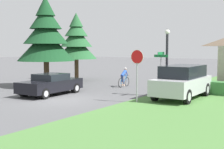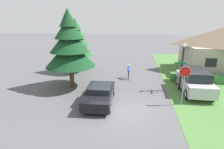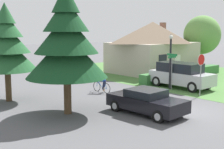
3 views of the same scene
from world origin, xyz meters
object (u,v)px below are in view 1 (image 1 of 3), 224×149
object	(u,v)px
cyclist	(124,78)
street_lamp	(167,56)
street_name_sign	(161,66)
sedan_left_lane	(51,84)
conifer_tall_near	(46,36)
stop_sign	(137,65)
conifer_tall_far	(76,41)
parked_suv_right	(182,81)

from	to	relation	value
cyclist	street_lamp	world-z (taller)	street_lamp
street_lamp	street_name_sign	distance (m)	0.72
street_name_sign	sedan_left_lane	bearing A→B (deg)	-153.02
conifer_tall_near	stop_sign	bearing A→B (deg)	-13.88
street_lamp	conifer_tall_far	size ratio (longest dim) A/B	0.67
cyclist	street_name_sign	xyz separation A→B (m)	(4.35, -2.83, 1.17)
street_name_sign	cyclist	bearing A→B (deg)	146.94
conifer_tall_far	cyclist	bearing A→B (deg)	-16.13
stop_sign	street_name_sign	distance (m)	2.59
stop_sign	conifer_tall_far	xyz separation A→B (m)	(-10.27, 7.19, 1.51)
sedan_left_lane	cyclist	size ratio (longest dim) A/B	2.52
parked_suv_right	sedan_left_lane	bearing A→B (deg)	113.27
street_lamp	conifer_tall_near	bearing A→B (deg)	-175.99
street_name_sign	street_lamp	bearing A→B (deg)	54.94
street_name_sign	conifer_tall_far	distance (m)	11.58
parked_suv_right	street_name_sign	bearing A→B (deg)	95.25
parked_suv_right	conifer_tall_near	distance (m)	11.01
cyclist	stop_sign	distance (m)	6.94
street_name_sign	conifer_tall_near	distance (m)	9.52
stop_sign	conifer_tall_near	distance (m)	9.54
sedan_left_lane	cyclist	world-z (taller)	cyclist
conifer_tall_near	street_lamp	bearing A→B (deg)	4.01
cyclist	stop_sign	xyz separation A→B (m)	(4.13, -5.41, 1.34)
sedan_left_lane	street_lamp	size ratio (longest dim) A/B	1.07
sedan_left_lane	street_lamp	bearing A→B (deg)	-64.53
cyclist	street_name_sign	distance (m)	5.32
sedan_left_lane	conifer_tall_far	bearing A→B (deg)	26.37
sedan_left_lane	cyclist	distance (m)	6.21
parked_suv_right	conifer_tall_far	xyz separation A→B (m)	(-11.81, 4.48, 2.55)
cyclist	conifer_tall_near	distance (m)	6.67
stop_sign	conifer_tall_near	bearing A→B (deg)	-12.32
street_name_sign	conifer_tall_far	xyz separation A→B (m)	(-10.49, 4.61, 1.68)
cyclist	conifer_tall_far	distance (m)	7.00
cyclist	conifer_tall_near	xyz separation A→B (m)	(-4.96, -3.16, 3.15)
conifer_tall_near	conifer_tall_far	world-z (taller)	conifer_tall_near
stop_sign	street_lamp	world-z (taller)	street_lamp
street_lamp	conifer_tall_far	world-z (taller)	conifer_tall_far
cyclist	parked_suv_right	bearing A→B (deg)	-119.32
street_lamp	street_name_sign	xyz separation A→B (m)	(-0.24, -0.34, -0.59)
sedan_left_lane	conifer_tall_near	xyz separation A→B (m)	(-3.18, 2.79, 3.19)
cyclist	parked_suv_right	xyz separation A→B (m)	(5.67, -2.70, 0.30)
parked_suv_right	stop_sign	world-z (taller)	stop_sign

